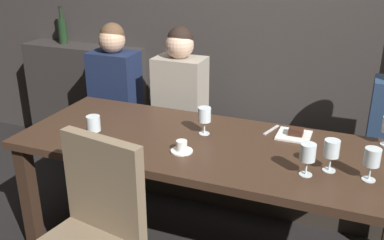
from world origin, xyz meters
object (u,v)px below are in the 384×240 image
at_px(diner_redhead, 115,77).
at_px(dessert_plate, 295,134).
at_px(dining_table, 210,157).
at_px(wine_glass_end_right, 204,115).
at_px(banquette_bench, 240,168).
at_px(wine_glass_near_left, 308,154).
at_px(wine_glass_center_back, 94,125).
at_px(chair_near_side, 90,229).
at_px(diner_bearded, 180,85).
at_px(wine_glass_far_left, 372,158).
at_px(wine_bottle_dark_red, 63,30).
at_px(wine_glass_near_right, 332,150).
at_px(espresso_cup, 182,147).
at_px(fork_on_table, 271,130).

xyz_separation_m(diner_redhead, dessert_plate, (1.45, -0.42, -0.07)).
distance_m(dining_table, wine_glass_end_right, 0.24).
relative_size(banquette_bench, wine_glass_near_left, 15.24).
height_order(banquette_bench, wine_glass_center_back, wine_glass_center_back).
xyz_separation_m(chair_near_side, diner_bearded, (-0.14, 1.39, 0.27)).
relative_size(dining_table, wine_glass_center_back, 13.41).
height_order(dining_table, banquette_bench, dining_table).
distance_m(wine_glass_center_back, wine_glass_far_left, 1.44).
height_order(diner_bearded, wine_glass_end_right, diner_bearded).
bearing_deg(wine_bottle_dark_red, wine_glass_center_back, -48.30).
bearing_deg(wine_glass_center_back, dining_table, 22.38).
bearing_deg(wine_glass_end_right, dining_table, -55.67).
distance_m(wine_glass_near_right, wine_glass_end_right, 0.75).
height_order(diner_redhead, wine_glass_end_right, diner_redhead).
height_order(wine_glass_far_left, espresso_cup, wine_glass_far_left).
xyz_separation_m(wine_glass_end_right, wine_glass_far_left, (0.91, -0.22, 0.00)).
bearing_deg(diner_bearded, dining_table, -55.11).
bearing_deg(espresso_cup, dessert_plate, 39.13).
relative_size(dining_table, wine_glass_far_left, 13.41).
bearing_deg(diner_bearded, diner_redhead, 177.92).
relative_size(wine_bottle_dark_red, wine_glass_far_left, 1.99).
bearing_deg(espresso_cup, banquette_bench, 83.12).
height_order(diner_redhead, wine_glass_far_left, diner_redhead).
distance_m(wine_glass_center_back, wine_glass_end_right, 0.63).
relative_size(wine_glass_end_right, dessert_plate, 0.86).
bearing_deg(wine_glass_center_back, espresso_cup, 9.79).
relative_size(chair_near_side, fork_on_table, 5.76).
bearing_deg(banquette_bench, dessert_plate, -45.31).
height_order(chair_near_side, diner_redhead, diner_redhead).
bearing_deg(wine_glass_end_right, chair_near_side, -106.80).
bearing_deg(dessert_plate, wine_glass_center_back, -153.19).
relative_size(diner_redhead, wine_glass_center_back, 4.79).
height_order(wine_glass_near_right, dessert_plate, wine_glass_near_right).
relative_size(chair_near_side, wine_glass_end_right, 5.98).
bearing_deg(banquette_bench, espresso_cup, -96.88).
xyz_separation_m(wine_glass_far_left, fork_on_table, (-0.56, 0.41, -0.11)).
relative_size(diner_redhead, wine_glass_near_right, 4.79).
xyz_separation_m(dining_table, wine_glass_end_right, (-0.07, 0.11, 0.20)).
bearing_deg(chair_near_side, diner_bearded, 95.92).
relative_size(wine_bottle_dark_red, wine_glass_end_right, 1.99).
bearing_deg(wine_glass_center_back, wine_glass_near_right, 7.27).
bearing_deg(wine_glass_near_right, wine_bottle_dark_red, 154.61).
relative_size(chair_near_side, wine_glass_near_right, 5.98).
bearing_deg(fork_on_table, wine_glass_near_right, -29.73).
distance_m(chair_near_side, wine_glass_far_left, 1.35).
xyz_separation_m(wine_glass_near_right, wine_glass_far_left, (0.18, -0.03, 0.00)).
bearing_deg(fork_on_table, wine_glass_center_back, -131.31).
height_order(chair_near_side, wine_bottle_dark_red, wine_bottle_dark_red).
bearing_deg(wine_glass_near_right, wine_glass_near_left, -139.68).
xyz_separation_m(diner_redhead, wine_bottle_dark_red, (-0.73, 0.36, 0.25)).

